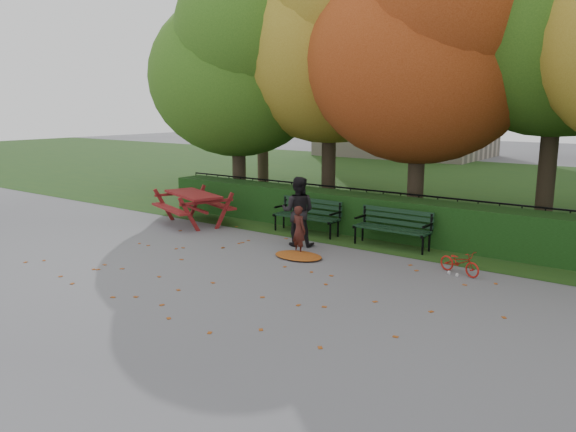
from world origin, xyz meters
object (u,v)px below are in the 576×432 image
Objects in this scene: bench_right at (394,225)px; adult at (298,211)px; tree_b at (336,30)px; child at (299,230)px; tree_c at (430,41)px; bicycle at (460,262)px; tree_f at (265,39)px; tree_a at (240,63)px; bench_left at (308,213)px; picnic_table at (193,200)px.

adult reaches higher than bench_right.
child is at bearing -66.17° from tree_b.
bicycle is (2.27, -3.45, -4.59)m from tree_c.
adult is (6.37, -6.74, -4.88)m from tree_f.
tree_b is 5.32m from tree_f.
tree_c reaches higher than tree_a.
tree_c is at bearing 3.65° from tree_a.
tree_c reaches higher than bicycle.
picnic_table reaches higher than bench_left.
child is 0.67× the size of adult.
bicycle is (4.40, -1.19, -0.28)m from bench_left.
tree_b is 4.88× the size of bench_right.
tree_a reaches higher than picnic_table.
bench_right is at bearing -33.92° from tree_f.
tree_a is at bearing -176.35° from tree_c.
bench_left is (3.89, -1.88, -4.00)m from tree_a.
child is at bearing -37.03° from tree_a.
tree_c is 6.02m from child.
tree_b is 8.12× the size of child.
tree_c is at bearing 51.33° from picnic_table.
adult is at bearing -114.65° from tree_c.
child is at bearing 8.69° from picnic_table.
tree_f is 8.48× the size of child.
adult reaches higher than picnic_table.
adult is at bearing 108.07° from bicycle.
tree_f is at bearing 136.49° from bench_left.
tree_b is (2.74, 1.17, 0.88)m from tree_a.
tree_b reaches higher than adult.
tree_a is 4.31m from tree_f.
child is (4.19, -0.84, -0.13)m from picnic_table.
picnic_table is at bearing -116.90° from tree_b.
bench_right reaches higher than bicycle.
tree_f is 13.41m from bicycle.
bench_right is (3.54, -3.04, -4.88)m from tree_b.
picnic_table is at bearing -170.09° from bench_right.
tree_f is 10.11× the size of bicycle.
bench_left reaches higher than bicycle.
picnic_table is at bearing -148.68° from tree_c.
bench_right is 1.11× the size of adult.
bench_left is at bearing -25.76° from tree_a.
bench_right is 0.73× the size of picnic_table.
bicycle is (2.00, -1.19, -0.28)m from bench_right.
tree_b is 5.87m from bench_left.
child reaches higher than bicycle.
tree_c is 8.81× the size of bicycle.
tree_f is 9.56m from bench_left.
bench_left is at bearing -88.39° from adult.
tree_c is at bearing -13.45° from tree_b.
tree_f reaches higher than bicycle.
bench_right is at bearing -83.30° from tree_c.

